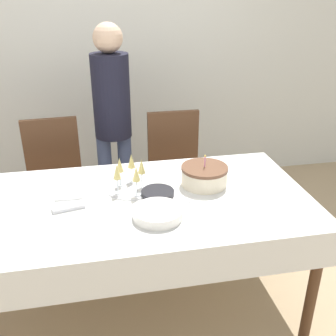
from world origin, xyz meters
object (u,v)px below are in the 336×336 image
object	(u,v)px
plate_stack_dessert	(158,193)
person_standing	(112,112)
birthday_cake	(204,175)
plate_stack_main	(158,213)
dining_chair_far_left	(55,179)
dining_chair_far_right	(176,169)
champagne_tray	(130,176)

from	to	relation	value
plate_stack_dessert	person_standing	xyz separation A→B (m)	(-0.18, 0.98, 0.19)
birthday_cake	plate_stack_main	distance (m)	0.45
dining_chair_far_left	birthday_cake	xyz separation A→B (m)	(0.93, -0.71, 0.29)
dining_chair_far_right	birthday_cake	bearing A→B (deg)	-88.62
birthday_cake	plate_stack_main	size ratio (longest dim) A/B	1.08
champagne_tray	plate_stack_main	world-z (taller)	champagne_tray
dining_chair_far_right	champagne_tray	xyz separation A→B (m)	(-0.42, -0.68, 0.31)
plate_stack_main	plate_stack_dessert	xyz separation A→B (m)	(0.04, 0.23, -0.01)
dining_chair_far_left	plate_stack_dessert	xyz separation A→B (m)	(0.64, -0.79, 0.24)
dining_chair_far_left	person_standing	xyz separation A→B (m)	(0.45, 0.19, 0.43)
dining_chair_far_left	plate_stack_main	distance (m)	1.21
plate_stack_dessert	person_standing	world-z (taller)	person_standing
champagne_tray	plate_stack_dessert	size ratio (longest dim) A/B	1.52
dining_chair_far_right	person_standing	world-z (taller)	person_standing
person_standing	dining_chair_far_left	bearing A→B (deg)	-157.28
dining_chair_far_left	person_standing	size ratio (longest dim) A/B	0.60
dining_chair_far_right	birthday_cake	distance (m)	0.76
plate_stack_main	plate_stack_dessert	bearing A→B (deg)	80.46
plate_stack_main	person_standing	distance (m)	1.23
dining_chair_far_left	birthday_cake	bearing A→B (deg)	-37.39
champagne_tray	person_standing	xyz separation A→B (m)	(-0.04, 0.87, 0.12)
champagne_tray	plate_stack_main	bearing A→B (deg)	-72.79
dining_chair_far_left	birthday_cake	world-z (taller)	dining_chair_far_left
plate_stack_main	birthday_cake	bearing A→B (deg)	43.05
champagne_tray	dining_chair_far_right	bearing A→B (deg)	58.56
plate_stack_main	champagne_tray	bearing A→B (deg)	107.21
champagne_tray	person_standing	size ratio (longest dim) A/B	0.17
person_standing	dining_chair_far_right	bearing A→B (deg)	-22.63
dining_chair_far_left	person_standing	world-z (taller)	person_standing
dining_chair_far_right	plate_stack_dessert	size ratio (longest dim) A/B	5.27
dining_chair_far_right	plate_stack_main	bearing A→B (deg)	-107.13
dining_chair_far_left	plate_stack_main	size ratio (longest dim) A/B	3.86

